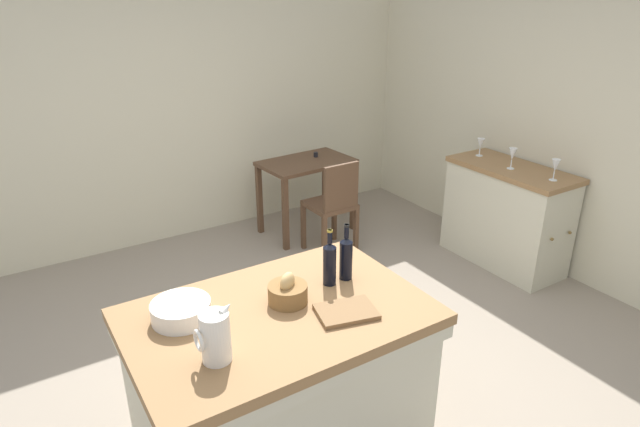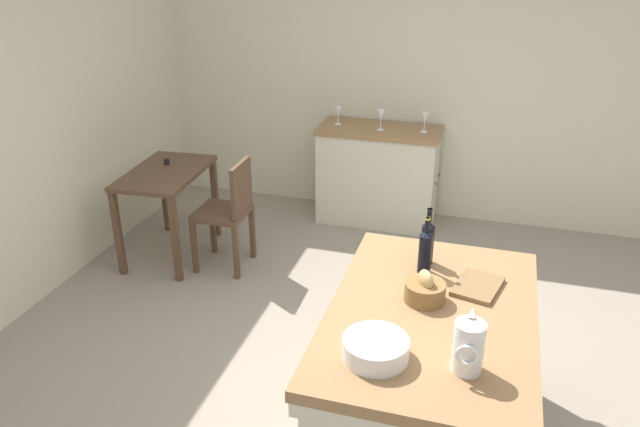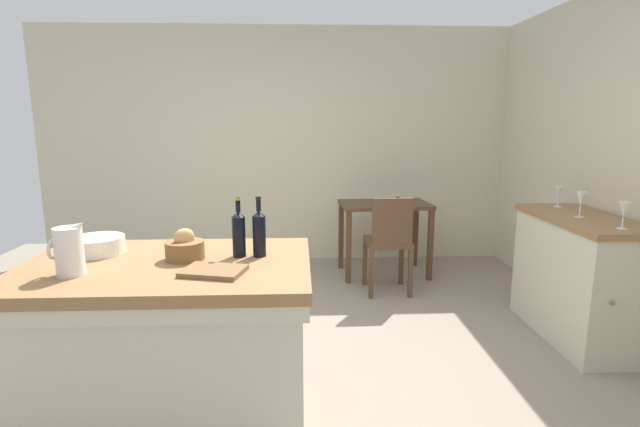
{
  "view_description": "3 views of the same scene",
  "coord_description": "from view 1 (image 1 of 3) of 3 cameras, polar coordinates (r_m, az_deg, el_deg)",
  "views": [
    {
      "loc": [
        -1.53,
        -2.47,
        2.37
      ],
      "look_at": [
        0.25,
        0.35,
        0.95
      ],
      "focal_mm": 30.28,
      "sensor_mm": 36.0,
      "label": 1
    },
    {
      "loc": [
        -3.06,
        -0.62,
        2.55
      ],
      "look_at": [
        0.33,
        0.39,
        0.92
      ],
      "focal_mm": 34.6,
      "sensor_mm": 36.0,
      "label": 2
    },
    {
      "loc": [
        0.21,
        -2.86,
        1.59
      ],
      "look_at": [
        0.36,
        0.55,
        0.93
      ],
      "focal_mm": 26.83,
      "sensor_mm": 36.0,
      "label": 3
    }
  ],
  "objects": [
    {
      "name": "wall_right",
      "position": [
        4.93,
        26.45,
        8.11
      ],
      "size": [
        0.12,
        5.2,
        2.6
      ],
      "primitive_type": "cube",
      "color": "beige",
      "rests_on": "ground"
    },
    {
      "name": "wine_glass_middle",
      "position": [
        5.19,
        16.6,
        7.06
      ],
      "size": [
        0.07,
        0.07,
        0.16
      ],
      "color": "white",
      "rests_on": "side_cabinet"
    },
    {
      "name": "wine_glass_far_left",
      "position": [
        4.71,
        23.59,
        4.63
      ],
      "size": [
        0.07,
        0.07,
        0.18
      ],
      "color": "white",
      "rests_on": "side_cabinet"
    },
    {
      "name": "cutting_board",
      "position": [
        2.72,
        2.79,
        -10.32
      ],
      "size": [
        0.33,
        0.27,
        0.02
      ],
      "primitive_type": "cube",
      "rotation": [
        0.0,
        0.0,
        -0.24
      ],
      "color": "brown",
      "rests_on": "island_table"
    },
    {
      "name": "wine_glass_left",
      "position": [
        4.89,
        19.67,
        5.88
      ],
      "size": [
        0.07,
        0.07,
        0.18
      ],
      "color": "white",
      "rests_on": "side_cabinet"
    },
    {
      "name": "writing_desk",
      "position": [
        5.42,
        -1.43,
        4.33
      ],
      "size": [
        0.93,
        0.62,
        0.81
      ],
      "color": "#513826",
      "rests_on": "ground"
    },
    {
      "name": "wooden_chair",
      "position": [
        4.98,
        1.41,
        1.01
      ],
      "size": [
        0.41,
        0.41,
        0.92
      ],
      "color": "#513826",
      "rests_on": "ground"
    },
    {
      "name": "wine_bottle_amber",
      "position": [
        2.91,
        1.02,
        -5.18
      ],
      "size": [
        0.07,
        0.07,
        0.32
      ],
      "color": "black",
      "rests_on": "island_table"
    },
    {
      "name": "wall_back",
      "position": [
        5.41,
        -15.42,
        10.8
      ],
      "size": [
        5.32,
        0.12,
        2.6
      ],
      "primitive_type": "cube",
      "color": "beige",
      "rests_on": "ground"
    },
    {
      "name": "bread_basket",
      "position": [
        2.79,
        -3.43,
        -8.28
      ],
      "size": [
        0.2,
        0.2,
        0.17
      ],
      "color": "brown",
      "rests_on": "island_table"
    },
    {
      "name": "pitcher",
      "position": [
        2.41,
        -11.02,
        -12.66
      ],
      "size": [
        0.17,
        0.13,
        0.28
      ],
      "color": "silver",
      "rests_on": "island_table"
    },
    {
      "name": "wine_bottle_dark",
      "position": [
        2.97,
        2.77,
        -4.6
      ],
      "size": [
        0.07,
        0.07,
        0.33
      ],
      "color": "black",
      "rests_on": "island_table"
    },
    {
      "name": "ground_plane",
      "position": [
        3.75,
        -0.38,
        -16.15
      ],
      "size": [
        6.76,
        6.76,
        0.0
      ],
      "primitive_type": "plane",
      "color": "gray"
    },
    {
      "name": "island_table",
      "position": [
        2.99,
        -4.19,
        -16.65
      ],
      "size": [
        1.49,
        0.99,
        0.86
      ],
      "color": "olive",
      "rests_on": "ground"
    },
    {
      "name": "wash_bowl",
      "position": [
        2.75,
        -14.46,
        -9.94
      ],
      "size": [
        0.29,
        0.29,
        0.09
      ],
      "primitive_type": "cylinder",
      "color": "silver",
      "rests_on": "island_table"
    },
    {
      "name": "side_cabinet",
      "position": [
        5.12,
        19.07,
        -0.19
      ],
      "size": [
        0.52,
        1.12,
        0.92
      ],
      "color": "olive",
      "rests_on": "ground"
    }
  ]
}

